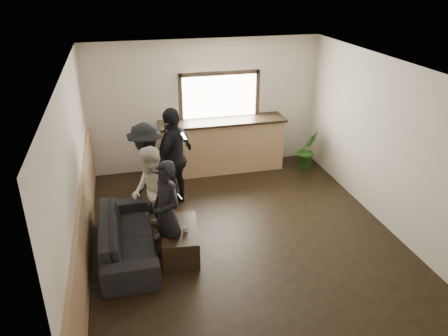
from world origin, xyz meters
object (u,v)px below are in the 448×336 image
object	(u,v)px
cup_b	(186,229)
sofa	(127,236)
person_a	(167,212)
person_c	(147,169)
cup_a	(169,222)
bar_counter	(222,142)
coffee_table	(180,240)
person_b	(151,193)
person_d	(174,158)
potted_plant	(307,150)

from	to	relation	value
cup_b	sofa	bearing A→B (deg)	161.20
person_a	person_c	xyz separation A→B (m)	(-0.16, 1.53, 0.04)
cup_a	cup_b	world-z (taller)	cup_a
bar_counter	cup_a	bearing A→B (deg)	-118.99
coffee_table	person_b	xyz separation A→B (m)	(-0.35, 0.63, 0.56)
cup_a	person_d	size ratio (longest dim) A/B	0.06
cup_a	person_a	distance (m)	0.40
person_a	person_b	size ratio (longest dim) A/B	1.03
sofa	person_c	size ratio (longest dim) A/B	1.24
coffee_table	cup_a	size ratio (longest dim) A/B	8.79
potted_plant	person_c	xyz separation A→B (m)	(-3.57, -1.06, 0.41)
cup_a	person_c	distance (m)	1.36
cup_a	person_d	world-z (taller)	person_d
bar_counter	person_d	world-z (taller)	bar_counter
sofa	potted_plant	size ratio (longest dim) A/B	2.41
bar_counter	cup_b	bearing A→B (deg)	-113.34
cup_a	potted_plant	world-z (taller)	potted_plant
potted_plant	sofa	bearing A→B (deg)	-150.02
coffee_table	cup_b	xyz separation A→B (m)	(0.08, -0.11, 0.26)
coffee_table	person_b	size ratio (longest dim) A/B	0.64
cup_a	person_d	xyz separation A→B (m)	(0.31, 1.44, 0.46)
person_c	potted_plant	bearing A→B (deg)	123.76
coffee_table	person_d	distance (m)	1.76
person_d	person_a	bearing A→B (deg)	27.31
cup_a	person_d	distance (m)	1.54
potted_plant	person_b	bearing A→B (deg)	-152.19
bar_counter	coffee_table	distance (m)	3.23
person_b	cup_b	bearing A→B (deg)	22.72
bar_counter	person_a	bearing A→B (deg)	-117.72
person_c	person_d	distance (m)	0.54
sofa	potted_plant	xyz separation A→B (m)	(4.02, 2.32, 0.13)
bar_counter	cup_a	xyz separation A→B (m)	(-1.52, -2.74, -0.16)
potted_plant	person_b	distance (m)	4.05
sofa	coffee_table	xyz separation A→B (m)	(0.80, -0.19, -0.08)
cup_b	person_b	size ratio (longest dim) A/B	0.06
person_a	person_b	xyz separation A→B (m)	(-0.16, 0.71, -0.03)
sofa	person_d	distance (m)	1.82
potted_plant	person_d	size ratio (longest dim) A/B	0.46
bar_counter	person_d	bearing A→B (deg)	-133.06
coffee_table	person_c	world-z (taller)	person_c
potted_plant	person_b	xyz separation A→B (m)	(-3.57, -1.88, 0.34)
cup_a	cup_b	xyz separation A→B (m)	(0.22, -0.26, -0.00)
sofa	cup_a	size ratio (longest dim) A/B	18.47
sofa	person_c	xyz separation A→B (m)	(0.45, 1.26, 0.54)
potted_plant	person_d	xyz separation A→B (m)	(-3.05, -0.92, 0.51)
sofa	person_c	distance (m)	1.44
person_b	person_d	xyz separation A→B (m)	(0.51, 0.97, 0.17)
bar_counter	person_c	size ratio (longest dim) A/B	1.60
cup_b	potted_plant	bearing A→B (deg)	39.84
person_a	person_d	world-z (taller)	person_d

